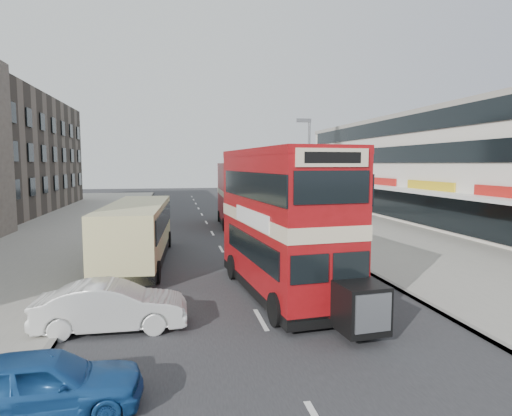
{
  "coord_description": "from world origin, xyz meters",
  "views": [
    {
      "loc": [
        -2.7,
        -11.52,
        5.05
      ],
      "look_at": [
        0.84,
        7.32,
        3.1
      ],
      "focal_mm": 30.82,
      "sensor_mm": 36.0,
      "label": 1
    }
  ],
  "objects": [
    {
      "name": "pedestrian_far",
      "position": [
        9.02,
        28.65,
        0.97
      ],
      "size": [
        1.04,
        0.72,
        1.65
      ],
      "primitive_type": "imported",
      "rotation": [
        0.0,
        0.0,
        0.36
      ],
      "color": "gray",
      "rests_on": "pavement_right"
    },
    {
      "name": "coach",
      "position": [
        -4.56,
        11.2,
        1.66
      ],
      "size": [
        3.24,
        10.77,
        2.82
      ],
      "rotation": [
        0.0,
        0.0,
        -0.05
      ],
      "color": "black",
      "rests_on": "ground"
    },
    {
      "name": "cyclist",
      "position": [
        4.53,
        17.24,
        0.63
      ],
      "size": [
        0.78,
        1.93,
        1.92
      ],
      "rotation": [
        0.0,
        0.0,
        -0.06
      ],
      "color": "gray",
      "rests_on": "ground"
    },
    {
      "name": "pedestrian_near",
      "position": [
        7.93,
        15.0,
        1.04
      ],
      "size": [
        0.79,
        0.75,
        1.77
      ],
      "primitive_type": "imported",
      "rotation": [
        0.0,
        0.0,
        3.79
      ],
      "color": "gray",
      "rests_on": "pavement_right"
    },
    {
      "name": "kerb_left",
      "position": [
        -6.1,
        20.0,
        0.07
      ],
      "size": [
        0.2,
        90.0,
        0.16
      ],
      "primitive_type": "cube",
      "color": "gray",
      "rests_on": "ground"
    },
    {
      "name": "bus_second",
      "position": [
        2.28,
        23.81,
        2.58
      ],
      "size": [
        2.7,
        8.97,
        4.9
      ],
      "rotation": [
        0.0,
        0.0,
        3.11
      ],
      "color": "black",
      "rests_on": "ground"
    },
    {
      "name": "pavement_left",
      "position": [
        -12.0,
        20.0,
        0.07
      ],
      "size": [
        12.0,
        90.0,
        0.15
      ],
      "primitive_type": "cube",
      "color": "gray",
      "rests_on": "ground"
    },
    {
      "name": "ground",
      "position": [
        0.0,
        0.0,
        0.0
      ],
      "size": [
        160.0,
        160.0,
        0.0
      ],
      "primitive_type": "plane",
      "color": "#28282B",
      "rests_on": "ground"
    },
    {
      "name": "kerb_right",
      "position": [
        6.1,
        20.0,
        0.07
      ],
      "size": [
        0.2,
        90.0,
        0.16
      ],
      "primitive_type": "cube",
      "color": "gray",
      "rests_on": "ground"
    },
    {
      "name": "car_left_near",
      "position": [
        -5.35,
        -2.49,
        0.67
      ],
      "size": [
        3.98,
        1.78,
        1.33
      ],
      "primitive_type": "imported",
      "rotation": [
        0.0,
        0.0,
        1.63
      ],
      "color": "#1A4C93",
      "rests_on": "ground"
    },
    {
      "name": "commercial_row",
      "position": [
        19.95,
        22.0,
        4.7
      ],
      "size": [
        9.9,
        46.2,
        9.3
      ],
      "color": "beige",
      "rests_on": "ground"
    },
    {
      "name": "car_left_front",
      "position": [
        -4.61,
        2.0,
        0.74
      ],
      "size": [
        4.49,
        1.61,
        1.48
      ],
      "primitive_type": "imported",
      "rotation": [
        0.0,
        0.0,
        1.56
      ],
      "color": "silver",
      "rests_on": "ground"
    },
    {
      "name": "road_surface",
      "position": [
        0.0,
        20.0,
        0.01
      ],
      "size": [
        12.0,
        90.0,
        0.01
      ],
      "primitive_type": "cube",
      "color": "#28282B",
      "rests_on": "ground"
    },
    {
      "name": "car_right_a",
      "position": [
        4.41,
        15.0,
        0.65
      ],
      "size": [
        4.52,
        1.98,
        1.29
      ],
      "primitive_type": "imported",
      "rotation": [
        0.0,
        0.0,
        -1.53
      ],
      "color": "maroon",
      "rests_on": "ground"
    },
    {
      "name": "pavement_right",
      "position": [
        12.0,
        20.0,
        0.07
      ],
      "size": [
        12.0,
        90.0,
        0.15
      ],
      "primitive_type": "cube",
      "color": "gray",
      "rests_on": "ground"
    },
    {
      "name": "car_right_b",
      "position": [
        5.2,
        22.69,
        0.62
      ],
      "size": [
        4.48,
        2.14,
        1.23
      ],
      "primitive_type": "imported",
      "rotation": [
        0.0,
        0.0,
        -1.59
      ],
      "color": "#D06414",
      "rests_on": "ground"
    },
    {
      "name": "street_lamp",
      "position": [
        6.52,
        18.0,
        4.78
      ],
      "size": [
        1.0,
        0.2,
        8.12
      ],
      "color": "slate",
      "rests_on": "ground"
    },
    {
      "name": "bus_main",
      "position": [
        1.36,
        4.61,
        2.85
      ],
      "size": [
        3.62,
        9.9,
        5.41
      ],
      "rotation": [
        0.0,
        0.0,
        3.24
      ],
      "color": "black",
      "rests_on": "ground"
    }
  ]
}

